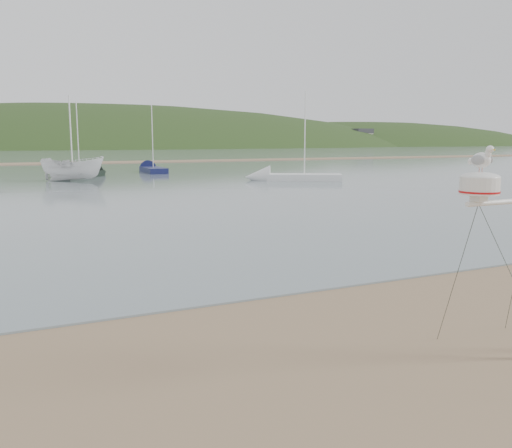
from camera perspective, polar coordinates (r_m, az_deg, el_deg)
name	(u,v)px	position (r m, az deg, el deg)	size (l,w,h in m)	color
ground	(154,437)	(6.24, -10.65, -21.16)	(560.00, 560.00, 0.00)	#83674B
water	(5,153)	(137.30, -24.90, 6.76)	(560.00, 256.00, 0.04)	slate
sandbar	(11,164)	(75.33, -24.39, 5.77)	(560.00, 7.00, 0.07)	#83674B
hill_ridge	(54,195)	(242.15, -20.48, 2.90)	(620.00, 180.00, 80.00)	#203516
far_cottages	(12,137)	(201.31, -24.31, 8.34)	(294.40, 6.30, 8.00)	beige
boat_white	(72,149)	(42.81, -18.84, 7.52)	(1.81, 1.86, 4.82)	white
sailboat_white_near	(278,177)	(41.37, 2.35, 4.97)	(7.31, 5.09, 7.29)	white
sailboat_blue_far	(149,169)	(53.86, -11.16, 5.71)	(1.97, 6.93, 6.83)	#131845
sailboat_dark_mid	(91,173)	(48.06, -16.94, 5.13)	(5.58, 6.16, 6.67)	black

